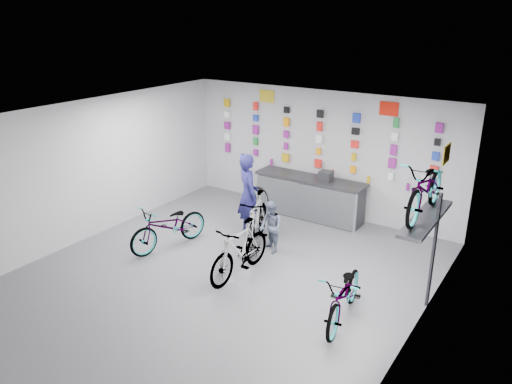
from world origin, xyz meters
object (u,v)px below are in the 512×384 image
Objects in this scene: bike_left at (169,226)px; clerk at (248,195)px; counter at (309,198)px; bike_right at (345,295)px; bike_service at (257,220)px; customer at (271,227)px; bike_center at (240,250)px.

bike_left is 1.83m from clerk.
bike_right is (2.48, -3.53, -0.03)m from counter.
counter reaches higher than bike_left.
counter is 1.46× the size of clerk.
bike_left is 1.00× the size of bike_service.
counter is 2.46× the size of customer.
bike_service is 1.00× the size of clerk.
bike_left is 1.83m from bike_service.
bike_right is 2.69m from customer.
counter is 1.47× the size of bike_left.
customer is (0.88, -0.48, -0.37)m from clerk.
bike_left is at bearing -118.27° from counter.
bike_center is 0.96× the size of bike_service.
counter is at bearing -77.15° from clerk.
customer is at bearing 40.84° from bike_left.
clerk is 1.07m from customer.
counter is 4.31m from bike_right.
bike_service is 0.67m from clerk.
clerk is at bearing 122.36° from bike_service.
bike_center is (1.92, -0.17, 0.05)m from bike_left.
clerk is (-0.44, 0.34, 0.37)m from bike_service.
bike_right is 0.95× the size of clerk.
counter is at bearing 95.63° from bike_center.
bike_right is at bearing -54.91° from counter.
counter is 1.54× the size of bike_right.
clerk reaches higher than bike_left.
bike_right is 0.95× the size of bike_service.
bike_center reaches higher than counter.
counter is 1.53× the size of bike_center.
bike_center is at bearing 164.48° from bike_right.
clerk reaches higher than bike_service.
bike_center is (0.26, -3.26, 0.04)m from counter.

